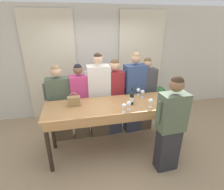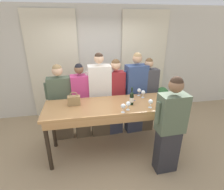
{
  "view_description": "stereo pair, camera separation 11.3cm",
  "coord_description": "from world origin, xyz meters",
  "px_view_note": "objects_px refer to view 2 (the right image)",
  "views": [
    {
      "loc": [
        -0.64,
        -2.78,
        2.39
      ],
      "look_at": [
        0.0,
        0.08,
        1.17
      ],
      "focal_mm": 28.0,
      "sensor_mm": 36.0,
      "label": 1
    },
    {
      "loc": [
        -0.53,
        -2.81,
        2.39
      ],
      "look_at": [
        0.0,
        0.08,
        1.17
      ],
      "focal_mm": 28.0,
      "sensor_mm": 36.0,
      "label": 2
    }
  ],
  "objects_px": {
    "wine_glass_front_mid": "(123,106)",
    "guest_beige_cap": "(146,96)",
    "wine_glass_center_left": "(139,91)",
    "guest_cream_sweater": "(100,96)",
    "wine_glass_front_right": "(128,104)",
    "potted_plant": "(162,98)",
    "guest_striped_shirt": "(115,97)",
    "wine_glass_front_left": "(174,100)",
    "guest_navy_coat": "(135,94)",
    "wine_glass_center_right": "(151,102)",
    "host_pouring": "(170,126)",
    "guest_olive_jacket": "(61,103)",
    "wine_glass_center_mid": "(143,92)",
    "tasting_bar": "(113,110)",
    "guest_pink_top": "(81,102)",
    "handbag": "(74,100)",
    "wine_bottle": "(132,98)"
  },
  "relations": [
    {
      "from": "wine_glass_front_mid",
      "to": "guest_cream_sweater",
      "type": "xyz_separation_m",
      "value": [
        -0.27,
        0.94,
        -0.2
      ]
    },
    {
      "from": "guest_striped_shirt",
      "to": "potted_plant",
      "type": "relative_size",
      "value": 2.32
    },
    {
      "from": "wine_glass_center_mid",
      "to": "wine_glass_front_right",
      "type": "bearing_deg",
      "value": -133.19
    },
    {
      "from": "wine_glass_center_mid",
      "to": "guest_olive_jacket",
      "type": "xyz_separation_m",
      "value": [
        -1.62,
        0.41,
        -0.28
      ]
    },
    {
      "from": "tasting_bar",
      "to": "wine_glass_center_mid",
      "type": "height_order",
      "value": "wine_glass_center_mid"
    },
    {
      "from": "wine_glass_center_right",
      "to": "wine_glass_front_right",
      "type": "bearing_deg",
      "value": -178.34
    },
    {
      "from": "wine_glass_front_mid",
      "to": "guest_beige_cap",
      "type": "relative_size",
      "value": 0.09
    },
    {
      "from": "potted_plant",
      "to": "guest_olive_jacket",
      "type": "bearing_deg",
      "value": -163.83
    },
    {
      "from": "wine_glass_front_mid",
      "to": "guest_pink_top",
      "type": "height_order",
      "value": "guest_pink_top"
    },
    {
      "from": "wine_bottle",
      "to": "wine_glass_front_right",
      "type": "height_order",
      "value": "wine_bottle"
    },
    {
      "from": "wine_glass_center_right",
      "to": "guest_striped_shirt",
      "type": "xyz_separation_m",
      "value": [
        -0.44,
        0.85,
        -0.23
      ]
    },
    {
      "from": "wine_glass_front_mid",
      "to": "guest_navy_coat",
      "type": "distance_m",
      "value": 1.08
    },
    {
      "from": "wine_glass_center_mid",
      "to": "wine_glass_center_right",
      "type": "bearing_deg",
      "value": -93.18
    },
    {
      "from": "guest_pink_top",
      "to": "potted_plant",
      "type": "relative_size",
      "value": 2.24
    },
    {
      "from": "wine_glass_front_left",
      "to": "guest_striped_shirt",
      "type": "distance_m",
      "value": 1.24
    },
    {
      "from": "wine_bottle",
      "to": "guest_striped_shirt",
      "type": "xyz_separation_m",
      "value": [
        -0.16,
        0.68,
        -0.25
      ]
    },
    {
      "from": "wine_glass_center_left",
      "to": "potted_plant",
      "type": "bearing_deg",
      "value": 45.08
    },
    {
      "from": "guest_striped_shirt",
      "to": "potted_plant",
      "type": "height_order",
      "value": "guest_striped_shirt"
    },
    {
      "from": "wine_glass_center_mid",
      "to": "guest_pink_top",
      "type": "xyz_separation_m",
      "value": [
        -1.21,
        0.41,
        -0.28
      ]
    },
    {
      "from": "wine_glass_front_left",
      "to": "wine_glass_front_mid",
      "type": "height_order",
      "value": "same"
    },
    {
      "from": "guest_olive_jacket",
      "to": "guest_striped_shirt",
      "type": "height_order",
      "value": "guest_striped_shirt"
    },
    {
      "from": "guest_beige_cap",
      "to": "wine_glass_center_left",
      "type": "bearing_deg",
      "value": -133.52
    },
    {
      "from": "guest_navy_coat",
      "to": "host_pouring",
      "type": "xyz_separation_m",
      "value": [
        0.18,
        -1.26,
        -0.06
      ]
    },
    {
      "from": "guest_striped_shirt",
      "to": "wine_glass_center_left",
      "type": "bearing_deg",
      "value": -35.3
    },
    {
      "from": "handbag",
      "to": "wine_glass_front_left",
      "type": "bearing_deg",
      "value": -10.86
    },
    {
      "from": "handbag",
      "to": "wine_glass_center_mid",
      "type": "distance_m",
      "value": 1.33
    },
    {
      "from": "tasting_bar",
      "to": "wine_glass_front_left",
      "type": "height_order",
      "value": "wine_glass_front_left"
    },
    {
      "from": "wine_glass_front_mid",
      "to": "wine_glass_center_left",
      "type": "height_order",
      "value": "same"
    },
    {
      "from": "wine_glass_center_mid",
      "to": "guest_striped_shirt",
      "type": "xyz_separation_m",
      "value": [
        -0.47,
        0.41,
        -0.23
      ]
    },
    {
      "from": "wine_glass_front_right",
      "to": "potted_plant",
      "type": "height_order",
      "value": "wine_glass_front_right"
    },
    {
      "from": "guest_navy_coat",
      "to": "guest_beige_cap",
      "type": "xyz_separation_m",
      "value": [
        0.26,
        0.0,
        -0.06
      ]
    },
    {
      "from": "wine_glass_front_left",
      "to": "wine_glass_front_right",
      "type": "bearing_deg",
      "value": -178.51
    },
    {
      "from": "wine_glass_front_left",
      "to": "guest_pink_top",
      "type": "distance_m",
      "value": 1.85
    },
    {
      "from": "wine_glass_center_left",
      "to": "host_pouring",
      "type": "bearing_deg",
      "value": -77.92
    },
    {
      "from": "wine_glass_center_left",
      "to": "guest_cream_sweater",
      "type": "height_order",
      "value": "guest_cream_sweater"
    },
    {
      "from": "wine_glass_center_left",
      "to": "guest_navy_coat",
      "type": "xyz_separation_m",
      "value": [
        0.02,
        0.3,
        -0.2
      ]
    },
    {
      "from": "guest_cream_sweater",
      "to": "host_pouring",
      "type": "relative_size",
      "value": 1.1
    },
    {
      "from": "wine_glass_front_right",
      "to": "guest_navy_coat",
      "type": "relative_size",
      "value": 0.08
    },
    {
      "from": "guest_cream_sweater",
      "to": "potted_plant",
      "type": "bearing_deg",
      "value": 22.74
    },
    {
      "from": "handbag",
      "to": "wine_glass_center_left",
      "type": "relative_size",
      "value": 1.64
    },
    {
      "from": "wine_glass_center_right",
      "to": "guest_striped_shirt",
      "type": "height_order",
      "value": "guest_striped_shirt"
    },
    {
      "from": "wine_glass_center_right",
      "to": "guest_olive_jacket",
      "type": "height_order",
      "value": "guest_olive_jacket"
    },
    {
      "from": "guest_navy_coat",
      "to": "potted_plant",
      "type": "relative_size",
      "value": 2.48
    },
    {
      "from": "tasting_bar",
      "to": "guest_cream_sweater",
      "type": "xyz_separation_m",
      "value": [
        -0.16,
        0.63,
        0.02
      ]
    },
    {
      "from": "wine_glass_front_mid",
      "to": "guest_beige_cap",
      "type": "xyz_separation_m",
      "value": [
        0.77,
        0.94,
        -0.26
      ]
    },
    {
      "from": "guest_cream_sweater",
      "to": "guest_striped_shirt",
      "type": "relative_size",
      "value": 1.08
    },
    {
      "from": "wine_glass_front_mid",
      "to": "guest_olive_jacket",
      "type": "xyz_separation_m",
      "value": [
        -1.09,
        0.94,
        -0.28
      ]
    },
    {
      "from": "wine_glass_center_right",
      "to": "guest_cream_sweater",
      "type": "height_order",
      "value": "guest_cream_sweater"
    },
    {
      "from": "wine_glass_center_right",
      "to": "guest_beige_cap",
      "type": "xyz_separation_m",
      "value": [
        0.27,
        0.85,
        -0.26
      ]
    },
    {
      "from": "wine_glass_front_mid",
      "to": "guest_striped_shirt",
      "type": "height_order",
      "value": "guest_striped_shirt"
    }
  ]
}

